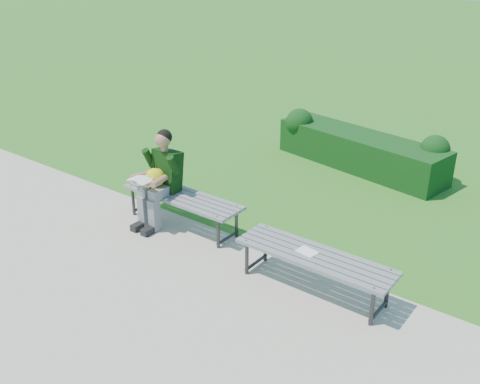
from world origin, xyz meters
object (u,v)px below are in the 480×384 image
object	(u,v)px
bench_left	(182,199)
paper_sheet	(307,252)
hedge	(359,148)
bench_right	(315,259)
seated_boy	(160,176)

from	to	relation	value
bench_left	paper_sheet	world-z (taller)	bench_left
hedge	bench_right	distance (m)	3.99
bench_left	seated_boy	xyz separation A→B (m)	(-0.30, -0.10, 0.30)
bench_left	paper_sheet	xyz separation A→B (m)	(2.11, -0.26, 0.06)
bench_left	bench_right	world-z (taller)	same
seated_boy	hedge	bearing A→B (deg)	71.21
bench_right	seated_boy	size ratio (longest dim) A/B	1.37
seated_boy	bench_right	bearing A→B (deg)	-3.83
seated_boy	paper_sheet	bearing A→B (deg)	-3.99
seated_boy	paper_sheet	distance (m)	2.42
hedge	bench_left	size ratio (longest dim) A/B	1.77
hedge	seated_boy	world-z (taller)	seated_boy
seated_boy	bench_left	bearing A→B (deg)	17.88
hedge	bench_left	distance (m)	3.64
bench_right	paper_sheet	bearing A→B (deg)	180.00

